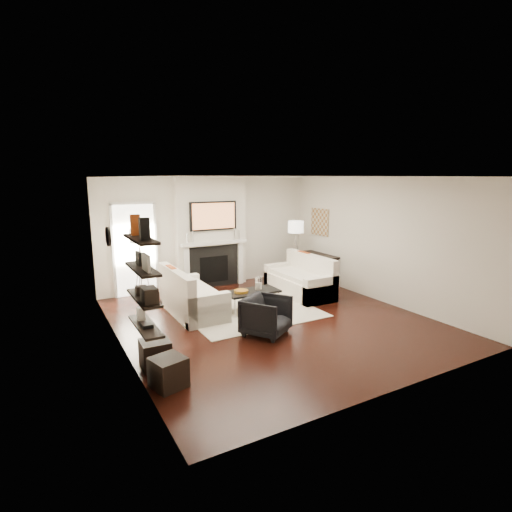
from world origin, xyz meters
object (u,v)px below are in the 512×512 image
armchair (266,314)px  lamp_right_shade (296,227)px  loveseat_left_base (193,303)px  lamp_left_shade (139,236)px  loveseat_right_base (299,286)px  ottoman_near (155,354)px  coffee_table (252,292)px

armchair → lamp_right_shade: size_ratio=1.84×
loveseat_left_base → lamp_left_shade: size_ratio=4.50×
loveseat_left_base → loveseat_right_base: same height
armchair → ottoman_near: 2.05m
loveseat_right_base → lamp_left_shade: bearing=157.3°
coffee_table → lamp_left_shade: bearing=134.3°
coffee_table → armchair: bearing=-107.7°
loveseat_left_base → loveseat_right_base: 2.61m
loveseat_right_base → ottoman_near: bearing=-153.2°
armchair → loveseat_right_base: bearing=8.6°
lamp_left_shade → ottoman_near: lamp_left_shade is taller
coffee_table → lamp_right_shade: size_ratio=2.75×
coffee_table → lamp_right_shade: 2.79m
loveseat_left_base → coffee_table: bearing=-21.4°
coffee_table → armchair: armchair is taller
lamp_left_shade → loveseat_right_base: bearing=-22.7°
loveseat_left_base → armchair: size_ratio=2.45×
armchair → ottoman_near: size_ratio=1.84×
lamp_right_shade → ottoman_near: bearing=-146.3°
loveseat_right_base → lamp_left_shade: 3.78m
lamp_left_shade → ottoman_near: bearing=-100.5°
loveseat_right_base → lamp_right_shade: (0.61, 1.04, 1.24)m
loveseat_left_base → ottoman_near: size_ratio=4.50×
coffee_table → lamp_left_shade: size_ratio=2.75×
lamp_right_shade → armchair: bearing=-132.4°
coffee_table → armchair: (-0.39, -1.23, -0.03)m
lamp_right_shade → lamp_left_shade: bearing=175.0°
coffee_table → lamp_right_shade: bearing=35.5°
lamp_right_shade → loveseat_right_base: bearing=-120.3°
coffee_table → ottoman_near: size_ratio=2.75×
armchair → lamp_right_shade: (2.50, 2.73, 1.08)m
lamp_left_shade → loveseat_left_base: bearing=-64.1°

